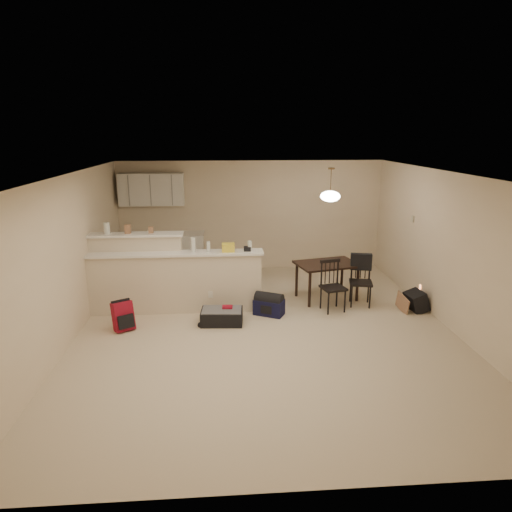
{
  "coord_description": "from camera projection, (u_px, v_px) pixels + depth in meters",
  "views": [
    {
      "loc": [
        -0.67,
        -6.84,
        3.1
      ],
      "look_at": [
        -0.1,
        0.7,
        1.05
      ],
      "focal_mm": 32.0,
      "sensor_mm": 36.0,
      "label": 1
    }
  ],
  "objects": [
    {
      "name": "bag_lump",
      "position": [
        228.0,
        247.0,
        7.97
      ],
      "size": [
        0.22,
        0.18,
        0.14
      ],
      "primitive_type": "cube",
      "color": "#9A6D4F",
      "rests_on": "breakfast_bar"
    },
    {
      "name": "small_box",
      "position": [
        151.0,
        230.0,
        8.01
      ],
      "size": [
        0.08,
        0.06,
        0.12
      ],
      "primitive_type": "cube",
      "color": "#9A6D4F",
      "rests_on": "breakfast_bar"
    },
    {
      "name": "breakfast_bar",
      "position": [
        162.0,
        278.0,
        8.1
      ],
      "size": [
        3.08,
        0.58,
        1.39
      ],
      "color": "beige",
      "rests_on": "ground"
    },
    {
      "name": "cardboard_sheet",
      "position": [
        402.0,
        303.0,
        8.14
      ],
      "size": [
        0.08,
        0.4,
        0.31
      ],
      "primitive_type": "cube",
      "rotation": [
        0.0,
        0.0,
        1.71
      ],
      "color": "#9A6D4F",
      "rests_on": "ground"
    },
    {
      "name": "navy_duffel",
      "position": [
        269.0,
        307.0,
        8.01
      ],
      "size": [
        0.58,
        0.48,
        0.28
      ],
      "primitive_type": "cube",
      "rotation": [
        0.0,
        0.0,
        -0.47
      ],
      "color": "#101134",
      "rests_on": "ground"
    },
    {
      "name": "bottle_b",
      "position": [
        208.0,
        247.0,
        7.94
      ],
      "size": [
        0.06,
        0.06,
        0.18
      ],
      "primitive_type": "cylinder",
      "color": "silver",
      "rests_on": "breakfast_bar"
    },
    {
      "name": "kitchen_counter",
      "position": [
        164.0,
        255.0,
        10.25
      ],
      "size": [
        1.8,
        0.6,
        0.9
      ],
      "primitive_type": "cube",
      "color": "white",
      "rests_on": "ground"
    },
    {
      "name": "room",
      "position": [
        266.0,
        255.0,
        7.12
      ],
      "size": [
        7.0,
        7.02,
        2.5
      ],
      "color": "beige",
      "rests_on": "ground"
    },
    {
      "name": "pouch",
      "position": [
        247.0,
        249.0,
        8.0
      ],
      "size": [
        0.12,
        0.1,
        0.08
      ],
      "primitive_type": "cube",
      "color": "#9A6D4F",
      "rests_on": "breakfast_bar"
    },
    {
      "name": "dining_chair_near",
      "position": [
        333.0,
        286.0,
        8.11
      ],
      "size": [
        0.48,
        0.46,
        0.91
      ],
      "primitive_type": null,
      "rotation": [
        0.0,
        0.0,
        0.24
      ],
      "color": "black",
      "rests_on": "ground"
    },
    {
      "name": "jar",
      "position": [
        107.0,
        228.0,
        7.94
      ],
      "size": [
        0.1,
        0.1,
        0.2
      ],
      "primitive_type": "cylinder",
      "color": "silver",
      "rests_on": "breakfast_bar"
    },
    {
      "name": "pendant_lamp",
      "position": [
        330.0,
        196.0,
        8.3
      ],
      "size": [
        0.36,
        0.36,
        0.62
      ],
      "color": "brown",
      "rests_on": "room"
    },
    {
      "name": "bottle_a",
      "position": [
        193.0,
        245.0,
        7.91
      ],
      "size": [
        0.07,
        0.07,
        0.26
      ],
      "primitive_type": "cylinder",
      "color": "silver",
      "rests_on": "breakfast_bar"
    },
    {
      "name": "cereal_box",
      "position": [
        128.0,
        229.0,
        7.97
      ],
      "size": [
        0.1,
        0.07,
        0.16
      ],
      "primitive_type": "cube",
      "color": "#9A6D4F",
      "rests_on": "breakfast_bar"
    },
    {
      "name": "extra_item_x",
      "position": [
        250.0,
        246.0,
        7.99
      ],
      "size": [
        0.07,
        0.07,
        0.18
      ],
      "primitive_type": "cylinder",
      "color": "silver",
      "rests_on": "breakfast_bar"
    },
    {
      "name": "upper_cabinets",
      "position": [
        152.0,
        189.0,
        9.98
      ],
      "size": [
        1.4,
        0.34,
        0.7
      ],
      "primitive_type": "cube",
      "color": "white",
      "rests_on": "room"
    },
    {
      "name": "thermostat",
      "position": [
        412.0,
        219.0,
        8.76
      ],
      "size": [
        0.02,
        0.12,
        0.12
      ],
      "primitive_type": "cube",
      "color": "beige",
      "rests_on": "room"
    },
    {
      "name": "black_daypack",
      "position": [
        416.0,
        301.0,
        8.19
      ],
      "size": [
        0.32,
        0.42,
        0.34
      ],
      "primitive_type": "cube",
      "rotation": [
        0.0,
        0.0,
        1.69
      ],
      "color": "black",
      "rests_on": "ground"
    },
    {
      "name": "dining_table",
      "position": [
        327.0,
        267.0,
        8.66
      ],
      "size": [
        1.29,
        1.01,
        0.71
      ],
      "rotation": [
        0.0,
        0.0,
        0.24
      ],
      "color": "black",
      "rests_on": "ground"
    },
    {
      "name": "dining_chair_far",
      "position": [
        361.0,
        281.0,
        8.37
      ],
      "size": [
        0.48,
        0.46,
        0.93
      ],
      "primitive_type": null,
      "rotation": [
        0.0,
        0.0,
        -0.21
      ],
      "color": "black",
      "rests_on": "ground"
    },
    {
      "name": "suitcase",
      "position": [
        222.0,
        317.0,
        7.65
      ],
      "size": [
        0.72,
        0.5,
        0.23
      ],
      "primitive_type": "cube",
      "rotation": [
        0.0,
        0.0,
        -0.07
      ],
      "color": "black",
      "rests_on": "ground"
    },
    {
      "name": "red_backpack",
      "position": [
        123.0,
        316.0,
        7.37
      ],
      "size": [
        0.37,
        0.33,
        0.47
      ],
      "primitive_type": "cube",
      "rotation": [
        0.0,
        0.0,
        0.54
      ],
      "color": "maroon",
      "rests_on": "ground"
    }
  ]
}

